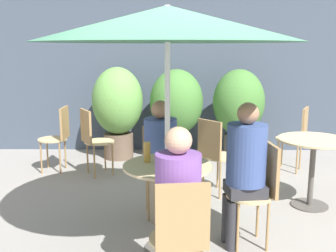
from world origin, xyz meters
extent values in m
cube|color=#3D4756|center=(0.00, 3.57, 1.50)|extent=(10.00, 0.06, 3.00)
cylinder|color=#514C47|center=(-0.18, 0.18, 0.01)|extent=(0.40, 0.40, 0.01)
cylinder|color=#514C47|center=(-0.18, 0.18, 0.38)|extent=(0.06, 0.06, 0.72)
cylinder|color=#CCB284|center=(-0.18, 0.18, 0.75)|extent=(0.75, 0.75, 0.02)
cylinder|color=#514C47|center=(1.38, 1.14, 0.01)|extent=(0.40, 0.40, 0.01)
cylinder|color=#514C47|center=(1.38, 1.14, 0.38)|extent=(0.06, 0.06, 0.72)
cylinder|color=#CCB284|center=(1.38, 1.14, 0.75)|extent=(0.76, 0.76, 0.02)
cylinder|color=tan|center=(-0.10, -0.53, 0.46)|extent=(0.40, 0.40, 0.02)
cube|color=#9E7A4C|center=(-0.08, -0.71, 0.69)|extent=(0.34, 0.07, 0.44)
cylinder|color=tan|center=(0.53, 0.26, 0.46)|extent=(0.40, 0.40, 0.02)
cylinder|color=#9E7A4C|center=(0.67, 0.15, 0.22)|extent=(0.02, 0.02, 0.45)
cylinder|color=#9E7A4C|center=(0.64, 0.41, 0.22)|extent=(0.02, 0.02, 0.45)
cylinder|color=#9E7A4C|center=(0.41, 0.12, 0.22)|extent=(0.02, 0.02, 0.45)
cylinder|color=#9E7A4C|center=(0.38, 0.38, 0.22)|extent=(0.02, 0.02, 0.45)
cube|color=#9E7A4C|center=(0.71, 0.28, 0.69)|extent=(0.07, 0.34, 0.44)
cylinder|color=tan|center=(-0.27, 0.89, 0.46)|extent=(0.40, 0.40, 0.02)
cylinder|color=#9E7A4C|center=(-0.15, 1.03, 0.22)|extent=(0.02, 0.02, 0.45)
cylinder|color=#9E7A4C|center=(-0.41, 1.00, 0.22)|extent=(0.02, 0.02, 0.45)
cylinder|color=#9E7A4C|center=(-0.12, 0.77, 0.22)|extent=(0.02, 0.02, 0.45)
cylinder|color=#9E7A4C|center=(-0.38, 0.74, 0.22)|extent=(0.02, 0.02, 0.45)
cube|color=#9E7A4C|center=(-0.29, 1.07, 0.69)|extent=(0.34, 0.07, 0.44)
cylinder|color=tan|center=(1.51, 2.42, 0.46)|extent=(0.40, 0.40, 0.02)
cylinder|color=#9E7A4C|center=(1.57, 2.24, 0.22)|extent=(0.02, 0.02, 0.45)
cylinder|color=#9E7A4C|center=(1.69, 2.47, 0.22)|extent=(0.02, 0.02, 0.45)
cylinder|color=#9E7A4C|center=(1.34, 2.36, 0.22)|extent=(0.02, 0.02, 0.45)
cylinder|color=#9E7A4C|center=(1.46, 2.59, 0.22)|extent=(0.02, 0.02, 0.45)
cube|color=#9E7A4C|center=(1.67, 2.33, 0.69)|extent=(0.18, 0.32, 0.44)
cylinder|color=tan|center=(0.41, 1.51, 0.46)|extent=(0.40, 0.40, 0.02)
cylinder|color=#9E7A4C|center=(0.23, 1.52, 0.22)|extent=(0.02, 0.02, 0.45)
cylinder|color=#9E7A4C|center=(0.41, 1.32, 0.22)|extent=(0.02, 0.02, 0.45)
cylinder|color=#9E7A4C|center=(0.42, 1.69, 0.22)|extent=(0.02, 0.02, 0.45)
cylinder|color=#9E7A4C|center=(0.60, 1.50, 0.22)|extent=(0.02, 0.02, 0.45)
cube|color=#9E7A4C|center=(0.28, 1.39, 0.69)|extent=(0.25, 0.27, 0.44)
cylinder|color=tan|center=(-1.82, 2.35, 0.46)|extent=(0.40, 0.40, 0.02)
cylinder|color=#9E7A4C|center=(-1.69, 2.22, 0.22)|extent=(0.02, 0.02, 0.45)
cylinder|color=#9E7A4C|center=(-1.68, 2.48, 0.22)|extent=(0.02, 0.02, 0.45)
cylinder|color=#9E7A4C|center=(-1.95, 2.23, 0.22)|extent=(0.02, 0.02, 0.45)
cylinder|color=#9E7A4C|center=(-1.94, 2.49, 0.22)|extent=(0.02, 0.02, 0.45)
cube|color=#9E7A4C|center=(-1.63, 2.35, 0.69)|extent=(0.04, 0.34, 0.44)
cylinder|color=tan|center=(-1.13, 2.21, 0.46)|extent=(0.40, 0.40, 0.02)
cylinder|color=#9E7A4C|center=(-1.31, 2.25, 0.22)|extent=(0.02, 0.02, 0.45)
cylinder|color=#9E7A4C|center=(-1.18, 2.03, 0.22)|extent=(0.02, 0.02, 0.45)
cylinder|color=#9E7A4C|center=(-1.09, 2.39, 0.22)|extent=(0.02, 0.02, 0.45)
cylinder|color=#9E7A4C|center=(-0.95, 2.17, 0.22)|extent=(0.02, 0.02, 0.45)
cube|color=#9E7A4C|center=(-1.29, 2.12, 0.69)|extent=(0.21, 0.30, 0.44)
cube|color=gray|center=(-0.10, -0.49, 0.52)|extent=(0.29, 0.32, 0.09)
cylinder|color=#7A4C9E|center=(-0.10, -0.49, 0.80)|extent=(0.31, 0.31, 0.48)
sphere|color=tan|center=(-0.10, -0.49, 1.13)|extent=(0.18, 0.18, 0.18)
cylinder|color=#2D2D33|center=(0.35, 0.32, 0.22)|extent=(0.10, 0.10, 0.45)
cylinder|color=#2D2D33|center=(0.37, 0.17, 0.22)|extent=(0.10, 0.10, 0.45)
cube|color=#2D2D33|center=(0.49, 0.26, 0.52)|extent=(0.35, 0.32, 0.10)
cylinder|color=#384C84|center=(0.49, 0.26, 0.83)|extent=(0.34, 0.34, 0.52)
sphere|color=#9E7051|center=(0.49, 0.26, 1.18)|extent=(0.18, 0.18, 0.18)
cylinder|color=gray|center=(-0.32, 0.72, 0.22)|extent=(0.10, 0.10, 0.45)
cylinder|color=gray|center=(-0.17, 0.73, 0.22)|extent=(0.10, 0.10, 0.45)
cube|color=gray|center=(-0.26, 0.85, 0.52)|extent=(0.31, 0.34, 0.10)
cylinder|color=#384C84|center=(-0.26, 0.85, 0.80)|extent=(0.33, 0.33, 0.46)
sphere|color=#9E7051|center=(-0.26, 0.85, 1.12)|extent=(0.18, 0.18, 0.18)
cylinder|color=#DBC65B|center=(-0.05, 0.31, 0.84)|extent=(0.06, 0.06, 0.17)
cylinder|color=#B28433|center=(-0.36, 0.26, 0.85)|extent=(0.06, 0.06, 0.18)
cylinder|color=#DBC65B|center=(-0.11, 0.00, 0.83)|extent=(0.07, 0.07, 0.15)
cylinder|color=brown|center=(-0.99, 3.05, 0.19)|extent=(0.46, 0.46, 0.39)
ellipsoid|color=#609947|center=(-0.99, 3.05, 0.91)|extent=(0.79, 0.79, 1.04)
cylinder|color=#47423D|center=(-0.08, 3.04, 0.19)|extent=(0.41, 0.41, 0.39)
ellipsoid|color=#427533|center=(-0.08, 3.04, 0.89)|extent=(0.82, 0.82, 1.01)
cylinder|color=#47423D|center=(0.87, 2.96, 0.20)|extent=(0.42, 0.42, 0.41)
ellipsoid|color=#427533|center=(0.87, 2.96, 0.90)|extent=(0.78, 0.78, 0.99)
cylinder|color=silver|center=(-0.18, 0.18, 1.02)|extent=(0.04, 0.04, 2.04)
cone|color=#33664C|center=(-0.18, 0.18, 1.90)|extent=(2.11, 2.11, 0.28)
camera|label=1|loc=(-0.14, -2.96, 1.72)|focal=42.00mm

